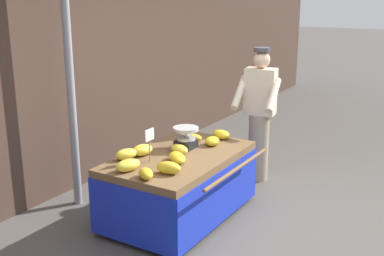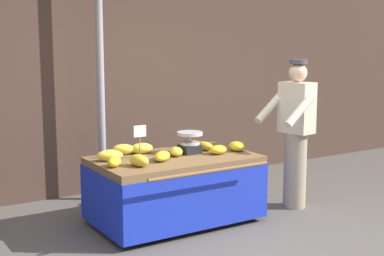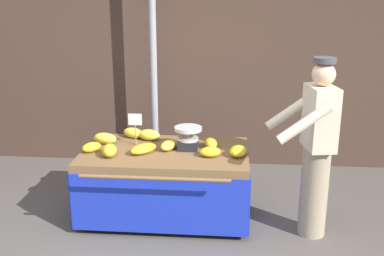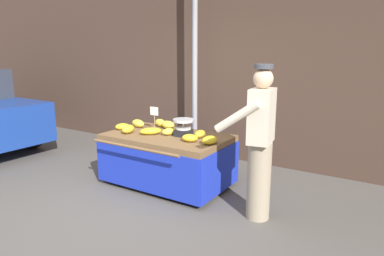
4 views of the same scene
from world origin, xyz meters
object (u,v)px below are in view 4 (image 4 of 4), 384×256
object	(u,v)px
banana_bunch_2	(168,125)
banana_bunch_3	(190,138)
price_sign	(154,113)
banana_bunch_0	(160,123)
banana_bunch_7	(170,131)
vendor_person	(259,143)
street_pole	(195,60)
banana_cart	(167,149)
banana_bunch_1	(128,129)
banana_bunch_5	(138,123)
weighing_scale	(183,128)
banana_bunch_8	(200,134)
banana_bunch_6	(122,127)
banana_bunch_4	(151,131)
banana_bunch_9	(210,140)

from	to	relation	value
banana_bunch_2	banana_bunch_3	xyz separation A→B (m)	(0.68, -0.46, -0.01)
price_sign	banana_bunch_0	distance (m)	0.32
banana_bunch_7	vendor_person	distance (m)	1.45
street_pole	banana_cart	bearing A→B (deg)	-75.65
banana_bunch_1	banana_bunch_5	bearing A→B (deg)	111.03
vendor_person	banana_bunch_1	bearing A→B (deg)	178.19
weighing_scale	banana_bunch_5	world-z (taller)	weighing_scale
banana_bunch_1	banana_bunch_8	world-z (taller)	banana_bunch_1
weighing_scale	banana_bunch_5	size ratio (longest dim) A/B	1.06
banana_bunch_0	banana_bunch_5	size ratio (longest dim) A/B	0.91
banana_bunch_3	vendor_person	distance (m)	1.00
weighing_scale	price_sign	xyz separation A→B (m)	(-0.56, 0.08, 0.13)
street_pole	banana_bunch_3	world-z (taller)	street_pole
banana_bunch_0	vendor_person	size ratio (longest dim) A/B	0.14
banana_bunch_1	banana_bunch_3	size ratio (longest dim) A/B	1.17
banana_bunch_1	banana_bunch_2	world-z (taller)	banana_bunch_1
banana_bunch_2	banana_bunch_3	world-z (taller)	banana_bunch_2
banana_bunch_1	vendor_person	size ratio (longest dim) A/B	0.14
weighing_scale	banana_bunch_8	size ratio (longest dim) A/B	1.20
banana_bunch_2	banana_bunch_5	bearing A→B (deg)	-159.91
banana_bunch_7	banana_bunch_0	bearing A→B (deg)	140.73
banana_bunch_0	vendor_person	xyz separation A→B (m)	(1.86, -0.66, 0.10)
banana_bunch_1	banana_bunch_5	distance (m)	0.40
banana_bunch_6	banana_bunch_1	bearing A→B (deg)	-27.34
banana_bunch_3	banana_bunch_5	bearing A→B (deg)	165.22
banana_cart	banana_bunch_7	world-z (taller)	banana_bunch_7
banana_cart	banana_bunch_4	distance (m)	0.33
banana_bunch_3	banana_bunch_6	xyz separation A→B (m)	(-1.20, 0.04, -0.00)
banana_bunch_6	banana_bunch_9	world-z (taller)	banana_bunch_9
price_sign	banana_bunch_5	size ratio (longest dim) A/B	1.29
street_pole	vendor_person	size ratio (longest dim) A/B	1.97
banana_cart	weighing_scale	size ratio (longest dim) A/B	6.09
banana_bunch_9	banana_bunch_1	bearing A→B (deg)	-175.22
street_pole	banana_bunch_4	xyz separation A→B (m)	(0.10, -1.31, -0.93)
banana_bunch_0	banana_bunch_4	bearing A→B (deg)	-67.04
banana_bunch_4	banana_bunch_8	size ratio (longest dim) A/B	1.28
banana_bunch_2	banana_bunch_8	distance (m)	0.71
banana_bunch_0	banana_bunch_7	world-z (taller)	banana_bunch_0
banana_bunch_0	banana_bunch_2	size ratio (longest dim) A/B	1.00
street_pole	banana_bunch_4	distance (m)	1.61
banana_bunch_1	vendor_person	distance (m)	1.97
weighing_scale	vendor_person	distance (m)	1.26
banana_bunch_0	vendor_person	distance (m)	1.97
banana_bunch_8	vendor_person	xyz separation A→B (m)	(0.99, -0.39, 0.11)
weighing_scale	price_sign	distance (m)	0.58
weighing_scale	banana_bunch_6	world-z (taller)	weighing_scale
banana_bunch_6	street_pole	bearing A→B (deg)	71.99
banana_bunch_1	banana_bunch_4	size ratio (longest dim) A/B	0.81
price_sign	banana_bunch_4	distance (m)	0.34
price_sign	banana_bunch_0	bearing A→B (deg)	108.31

